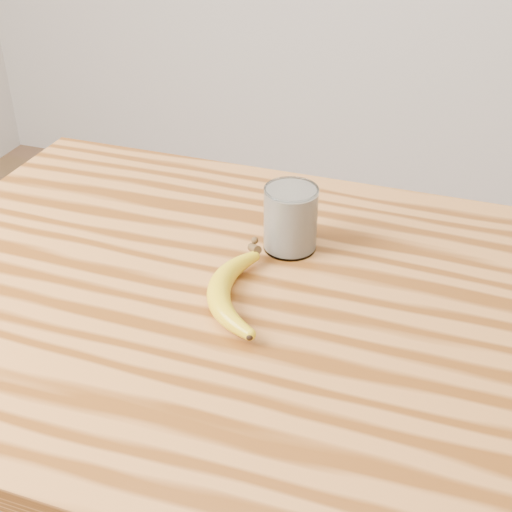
% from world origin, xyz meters
% --- Properties ---
extents(table, '(1.20, 0.80, 0.90)m').
position_xyz_m(table, '(0.00, 0.00, 0.77)').
color(table, '#B67234').
rests_on(table, ground).
extents(smoothie_glass, '(0.08, 0.08, 0.10)m').
position_xyz_m(smoothie_glass, '(-0.02, 0.14, 0.95)').
color(smoothie_glass, white).
rests_on(smoothie_glass, table).
extents(banana, '(0.18, 0.29, 0.03)m').
position_xyz_m(banana, '(-0.08, -0.03, 0.92)').
color(banana, gold).
rests_on(banana, table).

